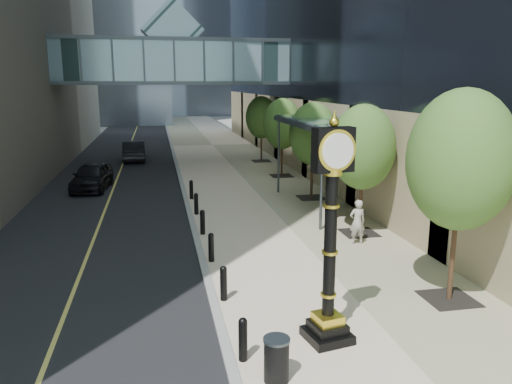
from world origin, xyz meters
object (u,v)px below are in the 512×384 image
Objects in this scene: street_clock at (330,248)px; car_far at (134,151)px; pedestrian at (357,222)px; trash_bin at (276,361)px; car_near at (92,176)px.

car_far is at bearing 89.69° from street_clock.
pedestrian is at bearing 109.89° from car_far.
street_clock is 5.89× the size of trash_bin.
car_near is at bearing -48.12° from pedestrian.
car_near reaches higher than trash_bin.
street_clock is at bearing 62.54° from pedestrian.
pedestrian is at bearing -42.13° from car_near.
street_clock is at bearing 41.49° from trash_bin.
pedestrian reaches higher than car_far.
car_near is (-11.12, 12.48, -0.12)m from pedestrian.
car_far reaches higher than car_near.
trash_bin is 0.19× the size of car_far.
car_near is at bearing 78.05° from car_far.
street_clock is at bearing -62.32° from car_near.
pedestrian is at bearing 51.44° from street_clock.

